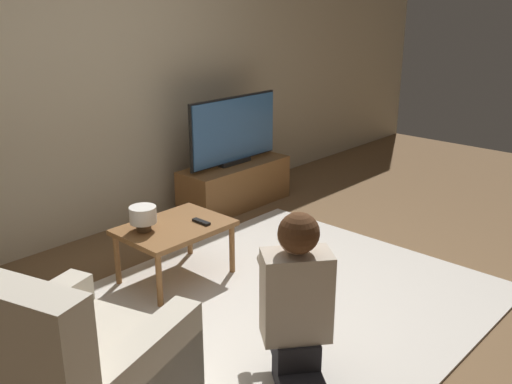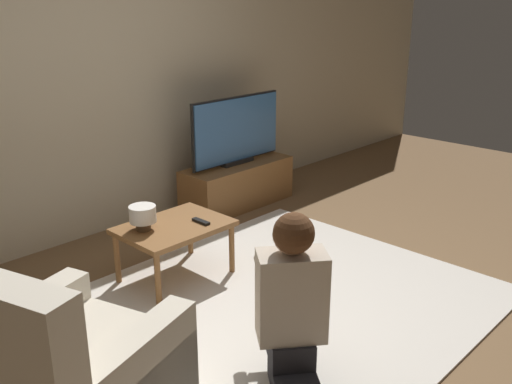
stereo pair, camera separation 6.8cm
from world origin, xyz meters
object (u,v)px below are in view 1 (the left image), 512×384
tv (234,130)px  person_kneeling (297,299)px  coffee_table (175,232)px  table_lamp (143,216)px

tv → person_kneeling: 2.68m
coffee_table → person_kneeling: person_kneeling is taller
coffee_table → table_lamp: 0.26m
coffee_table → tv: bearing=29.1°
person_kneeling → tv: bearing=-90.0°
coffee_table → person_kneeling: bearing=-103.6°
tv → person_kneeling: bearing=-128.9°
tv → coffee_table: 1.59m
tv → person_kneeling: tv is taller
tv → person_kneeling: (-1.68, -2.08, -0.25)m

